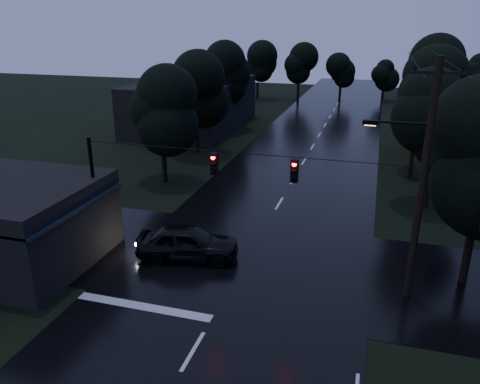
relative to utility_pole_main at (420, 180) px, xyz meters
The scene contains 14 objects.
main_road 21.06m from the utility_pole_main, 111.30° to the left, with size 12.00×120.00×0.02m, color black.
cross_street 9.14m from the utility_pole_main, behind, with size 60.00×9.00×0.02m, color black.
building_far_left 36.15m from the utility_pole_main, 126.44° to the left, with size 10.00×16.00×5.00m, color black.
utility_pole_main is the anchor object (origin of this frame).
utility_pole_far 17.08m from the utility_pole_main, 87.00° to the left, with size 2.00×0.30×7.50m.
anchor_pole_left 15.08m from the utility_pole_main, behind, with size 0.18×0.18×6.00m, color black.
span_signals 6.85m from the utility_pole_main, behind, with size 15.00×0.37×1.12m.
tree_left_a 19.76m from the utility_pole_main, 146.16° to the left, with size 3.92×3.92×8.26m.
tree_left_b 25.50m from the utility_pole_main, 131.84° to the left, with size 4.20×4.20×8.85m.
tree_left_c 33.94m from the utility_pole_main, 121.27° to the left, with size 4.48×4.48×9.44m.
tree_right_a 11.12m from the utility_pole_main, 81.77° to the left, with size 4.20×4.20×8.85m.
tree_right_b 19.14m from the utility_pole_main, 83.42° to the left, with size 4.48×4.48×9.44m.
tree_right_c 29.16m from the utility_pole_main, 84.50° to the left, with size 4.76×4.76×10.03m.
car 11.18m from the utility_pole_main, behind, with size 2.01×5.00×1.71m, color black.
Camera 1 is at (5.52, -7.73, 11.21)m, focal length 35.00 mm.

